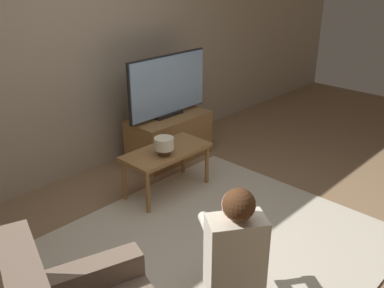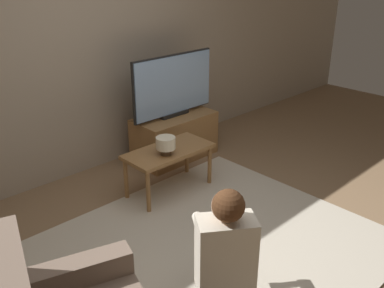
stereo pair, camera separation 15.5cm
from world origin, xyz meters
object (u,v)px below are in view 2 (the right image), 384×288
Objects in this scene: coffee_table at (169,155)px; table_lamp at (166,144)px; person_kneeling at (226,262)px; tv at (174,86)px.

table_lamp is (-0.09, -0.07, 0.16)m from coffee_table.
coffee_table is 1.72m from person_kneeling.
person_kneeling is at bearing -124.37° from tv.
coffee_table is 0.91× the size of person_kneeling.
tv is 1.26× the size of coffee_table.
coffee_table is at bearing -135.18° from tv.
table_lamp is at bearing -143.12° from coffee_table.
person_kneeling is 5.22× the size of table_lamp.
tv is 0.95m from table_lamp.
tv is 0.92m from coffee_table.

